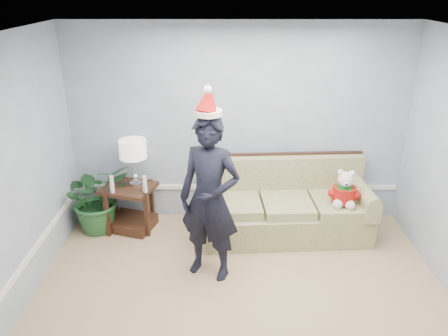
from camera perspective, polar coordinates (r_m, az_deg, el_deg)
room_shell at (r=3.54m, az=2.90°, el=-6.76°), size 4.54×5.04×2.74m
wainscot_trim at (r=5.11m, az=-11.34°, el=-8.79°), size 4.49×4.99×0.06m
sofa at (r=5.88m, az=8.00°, el=-5.16°), size 2.18×1.04×1.00m
side_table at (r=6.08m, az=-12.11°, el=-5.63°), size 0.78×0.71×0.63m
table_lamp at (r=5.76m, az=-11.81°, el=2.20°), size 0.35×0.35×0.63m
candle_pair at (r=5.70m, az=-12.38°, el=-2.16°), size 0.48×0.06×0.23m
houseplant at (r=6.06m, az=-16.25°, el=-3.71°), size 1.13×1.11×0.95m
man at (r=4.74m, az=-1.88°, el=-4.09°), size 0.81×0.68×1.90m
santa_hat at (r=4.36m, az=-2.06°, el=8.71°), size 0.38×0.40×0.33m
teddy_bear at (r=5.67m, az=15.45°, el=-3.06°), size 0.34×0.36×0.48m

